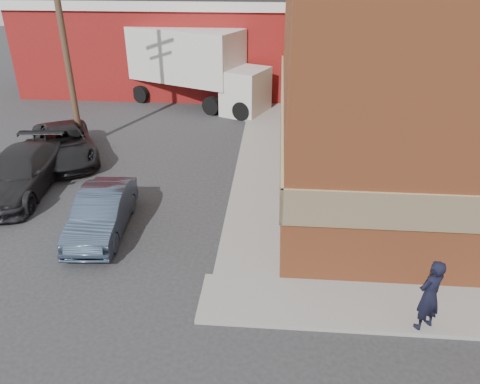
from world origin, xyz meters
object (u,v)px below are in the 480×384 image
(brick_building, at_px, (469,45))
(sedan, at_px, (102,213))
(utility_pole, at_px, (63,37))
(man, at_px, (430,295))
(warehouse, at_px, (164,41))
(box_truck, at_px, (196,62))
(suv_b, at_px, (19,173))
(suv_a, at_px, (64,144))

(brick_building, distance_m, sedan, 14.87)
(utility_pole, bearing_deg, man, -40.55)
(warehouse, height_order, box_truck, warehouse)
(utility_pole, height_order, man, utility_pole)
(sedan, height_order, box_truck, box_truck)
(box_truck, bearing_deg, warehouse, 146.34)
(sedan, bearing_deg, man, -26.66)
(sedan, xyz_separation_m, suv_b, (-3.89, 2.41, 0.08))
(man, bearing_deg, suv_a, -67.95)
(brick_building, xyz_separation_m, suv_b, (-16.43, -4.50, -3.93))
(sedan, relative_size, suv_b, 0.78)
(warehouse, bearing_deg, sedan, -83.75)
(suv_b, bearing_deg, sedan, -37.15)
(box_truck, bearing_deg, suv_b, -88.76)
(utility_pole, bearing_deg, suv_b, -95.48)
(utility_pole, xyz_separation_m, sedan, (3.46, -6.92, -4.08))
(suv_b, bearing_deg, warehouse, 77.54)
(brick_building, xyz_separation_m, box_truck, (-11.75, 6.67, -2.26))
(man, xyz_separation_m, suv_a, (-12.39, 9.08, -0.34))
(sedan, xyz_separation_m, box_truck, (0.79, 13.58, 1.75))
(warehouse, distance_m, box_truck, 5.15)
(man, xyz_separation_m, sedan, (-8.87, 3.63, -0.37))
(warehouse, xyz_separation_m, suv_a, (-1.56, -12.47, -2.12))
(brick_building, xyz_separation_m, utility_pole, (-16.00, 0.00, 0.06))
(warehouse, xyz_separation_m, man, (10.83, -21.55, -1.77))
(warehouse, relative_size, suv_a, 3.26)
(warehouse, relative_size, man, 8.88)
(man, xyz_separation_m, suv_b, (-12.76, 6.05, -0.29))
(brick_building, distance_m, man, 11.74)
(warehouse, height_order, man, warehouse)
(warehouse, xyz_separation_m, box_truck, (2.75, -4.34, -0.39))
(sedan, distance_m, box_truck, 13.71)
(suv_a, bearing_deg, warehouse, 54.01)
(suv_a, relative_size, box_truck, 0.57)
(warehouse, bearing_deg, brick_building, -37.20)
(suv_a, relative_size, suv_b, 0.97)
(sedan, height_order, suv_b, suv_b)
(man, bearing_deg, utility_pole, -72.27)
(suv_a, xyz_separation_m, suv_b, (-0.37, -3.03, 0.06))
(brick_building, distance_m, suv_b, 17.48)
(brick_building, distance_m, warehouse, 18.30)
(man, distance_m, box_truck, 19.07)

